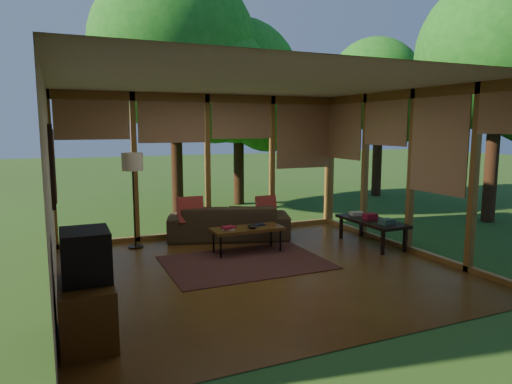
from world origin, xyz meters
name	(u,v)px	position (x,y,z in m)	size (l,w,h in m)	color
floor	(261,270)	(0.00, 0.00, 0.00)	(5.50, 5.50, 0.00)	brown
ceiling	(261,82)	(0.00, 0.00, 2.70)	(5.50, 5.50, 0.00)	silver
wall_left	(50,189)	(-2.75, 0.00, 1.35)	(0.04, 5.00, 2.70)	beige
wall_front	(371,207)	(0.00, -2.50, 1.35)	(5.50, 0.04, 2.70)	beige
window_wall_back	(208,165)	(0.00, 2.50, 1.35)	(5.50, 0.12, 2.70)	olive
window_wall_right	(411,171)	(2.75, 0.00, 1.35)	(0.12, 5.00, 2.70)	olive
exterior_lawn	(368,183)	(8.00, 8.00, -0.01)	(40.00, 40.00, 0.00)	#2E5620
tree_nw	(174,50)	(0.06, 5.23, 3.91)	(3.97, 3.97, 5.90)	#382014
tree_ne	(237,82)	(1.85, 5.65, 3.27)	(3.28, 3.28, 4.92)	#382014
tree_se	(496,54)	(5.99, 1.19, 3.60)	(3.30, 3.30, 5.27)	#382014
tree_far	(375,86)	(6.10, 5.33, 3.29)	(2.76, 2.76, 4.69)	#382014
rug	(245,262)	(-0.07, 0.43, 0.01)	(2.43, 1.72, 0.01)	brown
sofa	(229,221)	(0.24, 2.00, 0.33)	(2.23, 0.87, 0.65)	#3E311F
pillow_left	(190,210)	(-0.51, 1.95, 0.61)	(0.46, 0.15, 0.46)	maroon
pillow_right	(266,206)	(0.99, 1.95, 0.57)	(0.39, 0.13, 0.39)	maroon
ct_book_lower	(228,229)	(-0.17, 0.92, 0.44)	(0.19, 0.14, 0.03)	#B5AEA4
ct_book_upper	(228,227)	(-0.17, 0.92, 0.47)	(0.20, 0.15, 0.03)	maroon
ct_book_side	(259,225)	(0.43, 1.05, 0.44)	(0.18, 0.14, 0.03)	black
ct_bowl	(252,226)	(0.23, 0.87, 0.46)	(0.16, 0.16, 0.07)	black
media_cabinet	(86,309)	(-2.47, -1.28, 0.30)	(0.50, 1.00, 0.60)	brown
television	(86,255)	(-2.45, -1.28, 0.85)	(0.45, 0.55, 0.50)	black
console_book_a	(387,222)	(2.40, 0.14, 0.50)	(0.24, 0.17, 0.09)	#30554D
console_book_b	(370,216)	(2.40, 0.59, 0.51)	(0.23, 0.16, 0.10)	maroon
console_book_c	(357,214)	(2.40, 0.99, 0.49)	(0.23, 0.17, 0.06)	#B5AEA4
floor_lamp	(133,167)	(-1.48, 2.03, 1.41)	(0.36, 0.36, 1.65)	black
coffee_table	(247,230)	(0.18, 0.97, 0.39)	(1.20, 0.50, 0.43)	brown
side_console	(372,222)	(2.40, 0.54, 0.41)	(0.60, 1.40, 0.46)	black
wall_painting	(53,164)	(-2.71, 1.40, 1.55)	(0.06, 1.35, 1.15)	black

